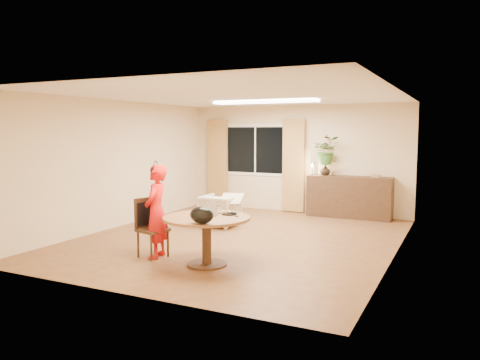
# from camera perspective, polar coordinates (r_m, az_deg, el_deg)

# --- Properties ---
(floor) EXTENTS (6.50, 6.50, 0.00)m
(floor) POSITION_cam_1_polar(r_m,az_deg,el_deg) (8.68, -0.13, -7.17)
(floor) COLOR brown
(floor) RESTS_ON ground
(ceiling) EXTENTS (6.50, 6.50, 0.00)m
(ceiling) POSITION_cam_1_polar(r_m,az_deg,el_deg) (8.48, -0.14, 10.20)
(ceiling) COLOR white
(ceiling) RESTS_ON wall_back
(wall_back) EXTENTS (5.50, 0.00, 5.50)m
(wall_back) POSITION_cam_1_polar(r_m,az_deg,el_deg) (11.49, 6.95, 2.57)
(wall_back) COLOR #D6BC8B
(wall_back) RESTS_ON floor
(wall_left) EXTENTS (0.00, 6.50, 6.50)m
(wall_left) POSITION_cam_1_polar(r_m,az_deg,el_deg) (9.99, -14.50, 1.91)
(wall_left) COLOR #D6BC8B
(wall_left) RESTS_ON floor
(wall_right) EXTENTS (0.00, 6.50, 6.50)m
(wall_right) POSITION_cam_1_polar(r_m,az_deg,el_deg) (7.70, 18.63, 0.63)
(wall_right) COLOR #D6BC8B
(wall_right) RESTS_ON floor
(window) EXTENTS (1.70, 0.03, 1.30)m
(window) POSITION_cam_1_polar(r_m,az_deg,el_deg) (11.86, 1.88, 3.68)
(window) COLOR white
(window) RESTS_ON wall_back
(curtain_left) EXTENTS (0.55, 0.08, 2.25)m
(curtain_left) POSITION_cam_1_polar(r_m,az_deg,el_deg) (12.27, -2.76, 2.10)
(curtain_left) COLOR olive
(curtain_left) RESTS_ON wall_back
(curtain_right) EXTENTS (0.55, 0.08, 2.25)m
(curtain_right) POSITION_cam_1_polar(r_m,az_deg,el_deg) (11.42, 6.55, 1.78)
(curtain_right) COLOR olive
(curtain_right) RESTS_ON wall_back
(ceiling_panel) EXTENTS (2.20, 0.35, 0.05)m
(ceiling_panel) POSITION_cam_1_polar(r_m,az_deg,el_deg) (9.57, 3.04, 9.51)
(ceiling_panel) COLOR white
(ceiling_panel) RESTS_ON ceiling
(dining_table) EXTENTS (1.28, 1.28, 0.73)m
(dining_table) POSITION_cam_1_polar(r_m,az_deg,el_deg) (6.92, -4.09, -5.74)
(dining_table) COLOR brown
(dining_table) RESTS_ON floor
(dining_chair) EXTENTS (0.54, 0.51, 0.93)m
(dining_chair) POSITION_cam_1_polar(r_m,az_deg,el_deg) (7.49, -10.59, -5.78)
(dining_chair) COLOR #301D10
(dining_chair) RESTS_ON floor
(child) EXTENTS (0.61, 0.48, 1.46)m
(child) POSITION_cam_1_polar(r_m,az_deg,el_deg) (7.41, -10.16, -3.79)
(child) COLOR red
(child) RESTS_ON floor
(laptop) EXTENTS (0.35, 0.23, 0.23)m
(laptop) POSITION_cam_1_polar(r_m,az_deg,el_deg) (6.93, -4.53, -3.44)
(laptop) COLOR #B7B7BC
(laptop) RESTS_ON dining_table
(tumbler) EXTENTS (0.08, 0.08, 0.12)m
(tumbler) POSITION_cam_1_polar(r_m,az_deg,el_deg) (7.14, -2.60, -3.62)
(tumbler) COLOR white
(tumbler) RESTS_ON dining_table
(wine_glass) EXTENTS (0.07, 0.07, 0.18)m
(wine_glass) POSITION_cam_1_polar(r_m,az_deg,el_deg) (6.84, -0.40, -3.75)
(wine_glass) COLOR white
(wine_glass) RESTS_ON dining_table
(pot_lid) EXTENTS (0.26, 0.26, 0.04)m
(pot_lid) POSITION_cam_1_polar(r_m,az_deg,el_deg) (7.03, -1.28, -4.08)
(pot_lid) COLOR white
(pot_lid) RESTS_ON dining_table
(handbag) EXTENTS (0.40, 0.30, 0.23)m
(handbag) POSITION_cam_1_polar(r_m,az_deg,el_deg) (6.35, -4.70, -4.30)
(handbag) COLOR black
(handbag) RESTS_ON dining_table
(armchair) EXTENTS (0.72, 0.74, 0.66)m
(armchair) POSITION_cam_1_polar(r_m,az_deg,el_deg) (9.75, -2.46, -3.74)
(armchair) COLOR beige
(armchair) RESTS_ON floor
(throw) EXTENTS (0.57, 0.64, 0.03)m
(throw) POSITION_cam_1_polar(r_m,az_deg,el_deg) (9.58, -1.03, -1.82)
(throw) COLOR beige
(throw) RESTS_ON armchair
(sideboard) EXTENTS (1.90, 0.46, 0.95)m
(sideboard) POSITION_cam_1_polar(r_m,az_deg,el_deg) (10.98, 13.17, -2.03)
(sideboard) COLOR #301D10
(sideboard) RESTS_ON floor
(vase) EXTENTS (0.24, 0.24, 0.25)m
(vase) POSITION_cam_1_polar(r_m,az_deg,el_deg) (11.05, 10.34, 1.21)
(vase) COLOR black
(vase) RESTS_ON sideboard
(bouquet) EXTENTS (0.73, 0.68, 0.66)m
(bouquet) POSITION_cam_1_polar(r_m,az_deg,el_deg) (11.01, 10.51, 3.56)
(bouquet) COLOR #286B2A
(bouquet) RESTS_ON vase
(book_stack) EXTENTS (0.21, 0.18, 0.08)m
(book_stack) POSITION_cam_1_polar(r_m,az_deg,el_deg) (10.81, 16.22, 0.50)
(book_stack) COLOR #916F4A
(book_stack) RESTS_ON sideboard
(desk_lamp) EXTENTS (0.16, 0.16, 0.32)m
(desk_lamp) POSITION_cam_1_polar(r_m,az_deg,el_deg) (11.08, 8.82, 1.43)
(desk_lamp) COLOR black
(desk_lamp) RESTS_ON sideboard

